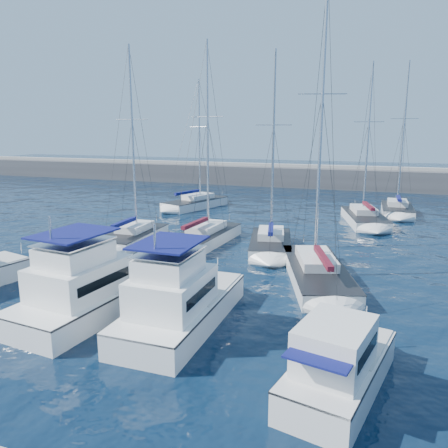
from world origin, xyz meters
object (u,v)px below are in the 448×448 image
(motor_yacht_stbd_outer, at_px, (338,368))
(sailboat_back_a, at_px, (196,203))
(sailboat_mid_b, at_px, (204,237))
(sailboat_mid_c, at_px, (271,244))
(sailboat_back_b, at_px, (364,218))
(sailboat_mid_d, at_px, (317,272))
(motor_yacht_port_inner, at_px, (91,290))
(motor_yacht_stbd_inner, at_px, (179,304))
(sailboat_mid_a, at_px, (133,237))
(sailboat_back_c, at_px, (397,210))

(motor_yacht_stbd_outer, xyz_separation_m, sailboat_back_a, (-18.81, 31.90, -0.42))
(sailboat_back_a, bearing_deg, sailboat_mid_b, -45.25)
(sailboat_mid_c, relative_size, sailboat_back_b, 0.96)
(sailboat_back_a, bearing_deg, sailboat_mid_d, -31.61)
(motor_yacht_port_inner, xyz_separation_m, motor_yacht_stbd_inner, (4.83, -0.12, 0.00))
(sailboat_mid_a, xyz_separation_m, sailboat_mid_b, (5.42, 1.76, -0.01))
(sailboat_back_b, bearing_deg, sailboat_mid_a, -154.27)
(sailboat_mid_a, distance_m, sailboat_mid_c, 11.03)
(motor_yacht_port_inner, distance_m, sailboat_back_a, 29.66)
(sailboat_mid_c, distance_m, sailboat_back_b, 14.04)
(motor_yacht_port_inner, height_order, sailboat_back_c, sailboat_back_c)
(motor_yacht_stbd_outer, bearing_deg, motor_yacht_port_inner, 178.83)
(motor_yacht_stbd_outer, height_order, sailboat_back_a, sailboat_back_a)
(sailboat_mid_a, distance_m, sailboat_mid_b, 5.70)
(motor_yacht_stbd_outer, relative_size, sailboat_mid_b, 0.42)
(sailboat_mid_d, xyz_separation_m, sailboat_back_b, (2.14, 18.17, -0.02))
(sailboat_mid_d, bearing_deg, sailboat_mid_b, 131.27)
(sailboat_mid_b, bearing_deg, sailboat_back_a, 119.94)
(sailboat_mid_a, bearing_deg, motor_yacht_port_inner, -69.53)
(motor_yacht_stbd_outer, bearing_deg, motor_yacht_stbd_inner, 171.27)
(motor_yacht_stbd_outer, bearing_deg, sailboat_back_b, 102.73)
(motor_yacht_stbd_inner, height_order, sailboat_mid_a, sailboat_mid_a)
(motor_yacht_port_inner, distance_m, motor_yacht_stbd_inner, 4.83)
(motor_yacht_stbd_outer, relative_size, sailboat_mid_a, 0.43)
(motor_yacht_stbd_outer, xyz_separation_m, sailboat_mid_b, (-11.86, 17.17, -0.41))
(motor_yacht_stbd_inner, bearing_deg, sailboat_back_a, 111.80)
(motor_yacht_port_inner, bearing_deg, sailboat_mid_a, 118.52)
(sailboat_back_a, height_order, sailboat_back_b, sailboat_back_b)
(sailboat_back_c, bearing_deg, sailboat_mid_b, -131.36)
(sailboat_mid_d, relative_size, sailboat_back_b, 1.14)
(motor_yacht_stbd_inner, height_order, sailboat_mid_c, sailboat_mid_c)
(sailboat_back_b, bearing_deg, sailboat_mid_c, -130.17)
(motor_yacht_stbd_outer, distance_m, sailboat_back_b, 29.46)
(sailboat_back_c, bearing_deg, sailboat_back_a, -173.27)
(sailboat_back_a, bearing_deg, sailboat_mid_a, -65.23)
(sailboat_back_b, distance_m, sailboat_back_c, 6.37)
(motor_yacht_port_inner, height_order, motor_yacht_stbd_inner, same)
(sailboat_mid_a, height_order, sailboat_back_b, sailboat_mid_a)
(motor_yacht_port_inner, xyz_separation_m, sailboat_back_b, (12.14, 26.46, -0.61))
(sailboat_mid_a, relative_size, sailboat_mid_d, 0.88)
(motor_yacht_stbd_inner, xyz_separation_m, sailboat_back_a, (-11.45, 29.02, -0.61))
(sailboat_back_c, bearing_deg, sailboat_back_b, -121.04)
(sailboat_back_a, bearing_deg, motor_yacht_stbd_outer, -39.98)
(motor_yacht_stbd_inner, bearing_deg, sailboat_mid_c, 86.17)
(motor_yacht_port_inner, height_order, motor_yacht_stbd_outer, motor_yacht_port_inner)
(motor_yacht_port_inner, distance_m, sailboat_mid_c, 15.11)
(motor_yacht_stbd_outer, xyz_separation_m, sailboat_mid_a, (-17.28, 15.41, -0.40))
(motor_yacht_port_inner, bearing_deg, sailboat_mid_c, 73.47)
(motor_yacht_stbd_inner, bearing_deg, sailboat_mid_b, 107.75)
(sailboat_mid_b, xyz_separation_m, sailboat_back_c, (14.98, 17.82, 0.02))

